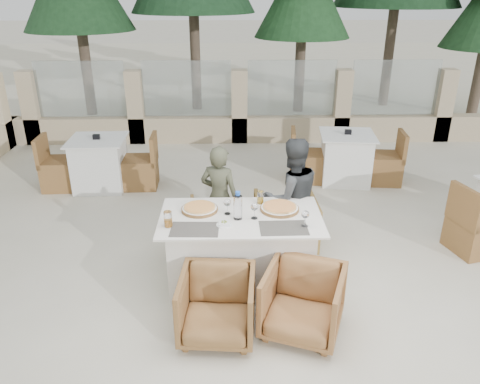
{
  "coord_description": "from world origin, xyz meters",
  "views": [
    {
      "loc": [
        -0.21,
        -4.16,
        2.86
      ],
      "look_at": [
        -0.1,
        0.25,
        0.9
      ],
      "focal_mm": 35.0,
      "sensor_mm": 36.0,
      "label": 1
    }
  ],
  "objects_px": {
    "armchair_near_right": "(303,302)",
    "diner_right": "(291,198)",
    "pizza_left": "(200,208)",
    "beer_glass_left": "(168,219)",
    "olive_dish": "(224,223)",
    "armchair_far_left": "(217,222)",
    "armchair_far_right": "(285,223)",
    "bg_table_b": "(346,158)",
    "wine_glass_centre": "(227,206)",
    "diner_left": "(220,198)",
    "water_bottle": "(238,205)",
    "beer_glass_right": "(260,197)",
    "bg_table_a": "(100,163)",
    "pizza_right": "(280,208)",
    "wine_glass_near": "(254,210)",
    "wine_glass_corner": "(305,218)",
    "dining_table": "(241,250)"
  },
  "relations": [
    {
      "from": "olive_dish",
      "to": "diner_left",
      "type": "distance_m",
      "value": 0.97
    },
    {
      "from": "wine_glass_near",
      "to": "olive_dish",
      "type": "height_order",
      "value": "wine_glass_near"
    },
    {
      "from": "wine_glass_corner",
      "to": "bg_table_a",
      "type": "height_order",
      "value": "wine_glass_corner"
    },
    {
      "from": "dining_table",
      "to": "armchair_far_left",
      "type": "bearing_deg",
      "value": 107.2
    },
    {
      "from": "pizza_right",
      "to": "wine_glass_corner",
      "type": "xyz_separation_m",
      "value": [
        0.2,
        -0.35,
        0.07
      ]
    },
    {
      "from": "beer_glass_right",
      "to": "bg_table_b",
      "type": "relative_size",
      "value": 0.08
    },
    {
      "from": "beer_glass_right",
      "to": "bg_table_a",
      "type": "xyz_separation_m",
      "value": [
        -2.28,
        2.28,
        -0.45
      ]
    },
    {
      "from": "bg_table_b",
      "to": "diner_left",
      "type": "bearing_deg",
      "value": -128.47
    },
    {
      "from": "pizza_right",
      "to": "beer_glass_right",
      "type": "bearing_deg",
      "value": 138.15
    },
    {
      "from": "wine_glass_corner",
      "to": "bg_table_b",
      "type": "bearing_deg",
      "value": 69.36
    },
    {
      "from": "wine_glass_centre",
      "to": "diner_left",
      "type": "relative_size",
      "value": 0.15
    },
    {
      "from": "bg_table_a",
      "to": "wine_glass_centre",
      "type": "bearing_deg",
      "value": -54.08
    },
    {
      "from": "armchair_near_right",
      "to": "dining_table",
      "type": "bearing_deg",
      "value": 145.15
    },
    {
      "from": "armchair_far_left",
      "to": "bg_table_b",
      "type": "distance_m",
      "value": 2.74
    },
    {
      "from": "beer_glass_left",
      "to": "armchair_far_right",
      "type": "distance_m",
      "value": 1.61
    },
    {
      "from": "olive_dish",
      "to": "armchair_far_right",
      "type": "xyz_separation_m",
      "value": [
        0.7,
        0.89,
        -0.47
      ]
    },
    {
      "from": "water_bottle",
      "to": "beer_glass_right",
      "type": "bearing_deg",
      "value": 54.92
    },
    {
      "from": "water_bottle",
      "to": "bg_table_a",
      "type": "height_order",
      "value": "water_bottle"
    },
    {
      "from": "pizza_left",
      "to": "beer_glass_left",
      "type": "height_order",
      "value": "beer_glass_left"
    },
    {
      "from": "armchair_near_right",
      "to": "pizza_right",
      "type": "bearing_deg",
      "value": 118.91
    },
    {
      "from": "armchair_far_right",
      "to": "wine_glass_centre",
      "type": "bearing_deg",
      "value": 42.36
    },
    {
      "from": "diner_left",
      "to": "bg_table_a",
      "type": "bearing_deg",
      "value": -24.2
    },
    {
      "from": "dining_table",
      "to": "diner_right",
      "type": "distance_m",
      "value": 0.88
    },
    {
      "from": "wine_glass_corner",
      "to": "beer_glass_left",
      "type": "xyz_separation_m",
      "value": [
        -1.29,
        0.03,
        -0.01
      ]
    },
    {
      "from": "beer_glass_left",
      "to": "diner_left",
      "type": "xyz_separation_m",
      "value": [
        0.47,
        0.97,
        -0.22
      ]
    },
    {
      "from": "olive_dish",
      "to": "bg_table_b",
      "type": "height_order",
      "value": "olive_dish"
    },
    {
      "from": "water_bottle",
      "to": "bg_table_a",
      "type": "bearing_deg",
      "value": 127.83
    },
    {
      "from": "armchair_near_right",
      "to": "bg_table_b",
      "type": "relative_size",
      "value": 0.42
    },
    {
      "from": "wine_glass_centre",
      "to": "wine_glass_near",
      "type": "relative_size",
      "value": 1.0
    },
    {
      "from": "diner_left",
      "to": "bg_table_b",
      "type": "bearing_deg",
      "value": -114.48
    },
    {
      "from": "olive_dish",
      "to": "beer_glass_right",
      "type": "bearing_deg",
      "value": 51.84
    },
    {
      "from": "bg_table_a",
      "to": "pizza_left",
      "type": "bearing_deg",
      "value": -57.45
    },
    {
      "from": "pizza_left",
      "to": "bg_table_b",
      "type": "distance_m",
      "value": 3.38
    },
    {
      "from": "wine_glass_near",
      "to": "diner_left",
      "type": "height_order",
      "value": "diner_left"
    },
    {
      "from": "armchair_far_right",
      "to": "armchair_far_left",
      "type": "bearing_deg",
      "value": -11.37
    },
    {
      "from": "armchair_far_right",
      "to": "bg_table_b",
      "type": "bearing_deg",
      "value": -121.94
    },
    {
      "from": "water_bottle",
      "to": "armchair_far_left",
      "type": "height_order",
      "value": "water_bottle"
    },
    {
      "from": "armchair_near_right",
      "to": "diner_left",
      "type": "distance_m",
      "value": 1.74
    },
    {
      "from": "armchair_near_right",
      "to": "diner_right",
      "type": "relative_size",
      "value": 0.49
    },
    {
      "from": "dining_table",
      "to": "bg_table_a",
      "type": "distance_m",
      "value": 3.31
    },
    {
      "from": "pizza_right",
      "to": "wine_glass_near",
      "type": "xyz_separation_m",
      "value": [
        -0.26,
        -0.18,
        0.07
      ]
    },
    {
      "from": "wine_glass_centre",
      "to": "bg_table_b",
      "type": "distance_m",
      "value": 3.29
    },
    {
      "from": "pizza_left",
      "to": "beer_glass_left",
      "type": "xyz_separation_m",
      "value": [
        -0.28,
        -0.33,
        0.05
      ]
    },
    {
      "from": "pizza_left",
      "to": "wine_glass_near",
      "type": "bearing_deg",
      "value": -18.9
    },
    {
      "from": "armchair_far_left",
      "to": "bg_table_a",
      "type": "xyz_separation_m",
      "value": [
        -1.81,
        1.74,
        0.11
      ]
    },
    {
      "from": "wine_glass_centre",
      "to": "armchair_near_right",
      "type": "relative_size",
      "value": 0.27
    },
    {
      "from": "wine_glass_centre",
      "to": "wine_glass_corner",
      "type": "xyz_separation_m",
      "value": [
        0.73,
        -0.28,
        0.0
      ]
    },
    {
      "from": "pizza_right",
      "to": "diner_left",
      "type": "bearing_deg",
      "value": 133.9
    },
    {
      "from": "olive_dish",
      "to": "armchair_far_left",
      "type": "relative_size",
      "value": 0.18
    },
    {
      "from": "dining_table",
      "to": "armchair_near_right",
      "type": "relative_size",
      "value": 2.35
    }
  ]
}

